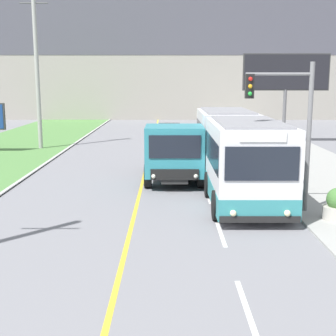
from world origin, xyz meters
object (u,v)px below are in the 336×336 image
(dump_truck, at_px, (176,153))
(utility_pole_far, at_px, (39,67))
(traffic_light_mast, at_px, (291,118))
(city_bus, at_px, (236,152))
(billboard_large, at_px, (288,75))
(car_distant, at_px, (171,135))
(planter_round_second, at_px, (292,173))

(dump_truck, bearing_deg, utility_pole_far, 129.68)
(traffic_light_mast, bearing_deg, utility_pole_far, 129.22)
(utility_pole_far, xyz_separation_m, traffic_light_mast, (12.67, -15.52, -2.09))
(city_bus, bearing_deg, traffic_light_mast, -70.55)
(billboard_large, bearing_deg, car_distant, -178.59)
(utility_pole_far, xyz_separation_m, planter_round_second, (13.98, -11.15, -4.85))
(city_bus, height_order, traffic_light_mast, traffic_light_mast)
(car_distant, distance_m, utility_pole_far, 10.09)
(dump_truck, relative_size, traffic_light_mast, 1.19)
(planter_round_second, bearing_deg, city_bus, -163.19)
(dump_truck, xyz_separation_m, utility_pole_far, (-8.87, 10.69, 4.07))
(traffic_light_mast, xyz_separation_m, planter_round_second, (1.32, 4.37, -2.75))
(city_bus, bearing_deg, billboard_large, 68.76)
(billboard_large, xyz_separation_m, planter_round_second, (-2.94, -13.42, -4.36))
(city_bus, relative_size, car_distant, 2.66)
(utility_pole_far, bearing_deg, billboard_large, 7.66)
(car_distant, bearing_deg, billboard_large, 1.41)
(city_bus, relative_size, traffic_light_mast, 2.23)
(car_distant, height_order, utility_pole_far, utility_pole_far)
(dump_truck, xyz_separation_m, car_distant, (-0.18, 12.76, -0.64))
(city_bus, distance_m, planter_round_second, 2.90)
(utility_pole_far, bearing_deg, traffic_light_mast, -50.78)
(car_distant, relative_size, billboard_large, 0.67)
(planter_round_second, bearing_deg, car_distant, 111.84)
(dump_truck, height_order, car_distant, dump_truck)
(utility_pole_far, height_order, billboard_large, utility_pole_far)
(utility_pole_far, relative_size, planter_round_second, 9.96)
(billboard_large, bearing_deg, traffic_light_mast, -103.44)
(car_distant, height_order, billboard_large, billboard_large)
(billboard_large, bearing_deg, dump_truck, -121.84)
(car_distant, bearing_deg, traffic_light_mast, -77.24)
(dump_truck, bearing_deg, car_distant, 90.83)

